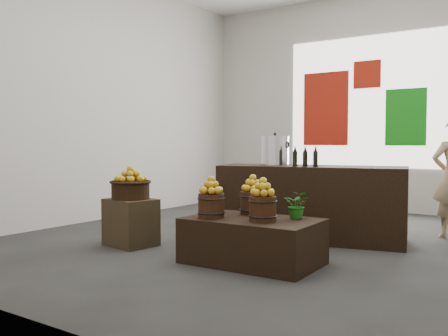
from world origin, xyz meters
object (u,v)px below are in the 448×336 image
Objects in this scene: crate at (131,222)px; display_table at (252,241)px; wicker_basket at (131,190)px; stock_pot_left at (275,152)px; counter at (311,203)px.

display_table is at bearing 2.21° from crate.
stock_pot_left is (1.20, 1.44, 0.46)m from wicker_basket.
display_table is at bearing -102.80° from counter.
crate is at bearing -150.49° from counter.
crate is 0.42× the size of display_table.
display_table is (1.69, 0.07, -0.05)m from crate.
counter is (-0.02, 1.49, 0.24)m from display_table.
crate is at bearing -129.79° from stock_pot_left.
wicker_basket is 1.26× the size of stock_pot_left.
wicker_basket reaches higher than crate.
counter is at bearing 13.50° from stock_pot_left.
crate reaches higher than display_table.
crate is 0.24× the size of counter.
counter reaches higher than wicker_basket.
crate is 1.25× the size of wicker_basket.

